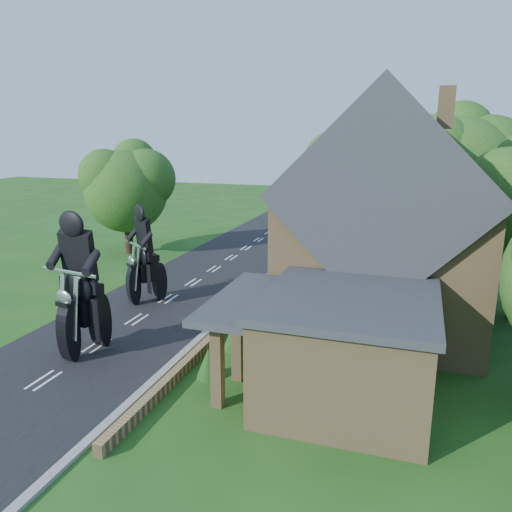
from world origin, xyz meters
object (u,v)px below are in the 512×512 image
(garden_wall, at_px, (241,311))
(motorcycle_follow, at_px, (147,288))
(annex, at_px, (344,345))
(motorcycle_lead, at_px, (85,333))
(house, at_px, (385,228))

(garden_wall, distance_m, motorcycle_follow, 5.12)
(annex, xyz_separation_m, motorcycle_lead, (-9.82, 0.12, -0.93))
(annex, bearing_deg, motorcycle_follow, 150.14)
(garden_wall, distance_m, house, 7.52)
(garden_wall, distance_m, motorcycle_lead, 7.13)
(motorcycle_lead, relative_size, motorcycle_follow, 1.13)
(garden_wall, bearing_deg, motorcycle_follow, 176.45)
(garden_wall, bearing_deg, annex, -46.16)
(house, bearing_deg, motorcycle_lead, -147.40)
(motorcycle_follow, bearing_deg, motorcycle_lead, 133.52)
(house, xyz_separation_m, annex, (-0.62, -6.80, -2.58))
(garden_wall, xyz_separation_m, motorcycle_follow, (-5.08, 0.32, 0.54))
(motorcycle_follow, bearing_deg, garden_wall, -147.92)
(garden_wall, height_order, annex, annex)
(garden_wall, relative_size, motorcycle_follow, 13.85)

